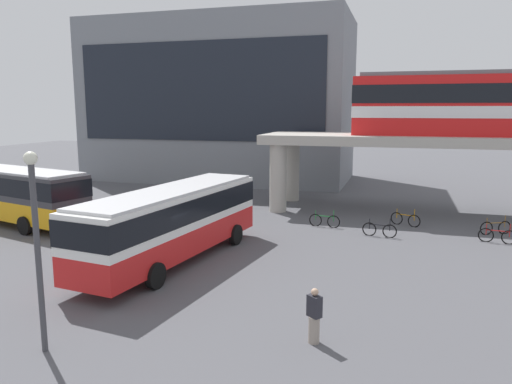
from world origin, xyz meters
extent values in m
plane|color=#515156|center=(0.00, 10.00, 0.00)|extent=(120.00, 120.00, 0.00)
cube|color=slate|center=(-7.23, 26.22, 7.33)|extent=(24.12, 10.91, 14.65)
cube|color=black|center=(-7.23, 20.71, 8.06)|extent=(21.71, 0.10, 8.21)
cube|color=#ADA89E|center=(15.65, 14.52, 4.67)|extent=(29.98, 5.73, 0.60)
cylinder|color=#ADA89E|center=(1.86, 12.46, 2.18)|extent=(1.10, 1.10, 4.37)
cylinder|color=#ADA89E|center=(1.86, 16.59, 2.18)|extent=(1.10, 1.10, 4.37)
cube|color=red|center=(0.07, 0.86, 1.05)|extent=(3.99, 11.24, 1.10)
cube|color=white|center=(0.07, 0.86, 2.35)|extent=(3.99, 11.24, 1.50)
cube|color=black|center=(0.07, 0.86, 2.43)|extent=(4.03, 11.28, 0.96)
cube|color=silver|center=(0.07, 0.86, 3.16)|extent=(3.79, 10.68, 0.12)
cylinder|color=black|center=(-0.69, 4.51, 0.50)|extent=(0.41, 1.03, 1.00)
cylinder|color=black|center=(1.79, 4.17, 0.50)|extent=(0.41, 1.03, 1.00)
cylinder|color=black|center=(-1.59, -2.02, 0.50)|extent=(0.41, 1.03, 1.00)
cylinder|color=black|center=(0.88, -2.37, 0.50)|extent=(0.41, 1.03, 1.00)
cube|color=orange|center=(-12.18, 4.78, 1.05)|extent=(11.27, 5.27, 1.10)
cube|color=#333338|center=(-12.18, 4.78, 2.35)|extent=(11.27, 5.27, 1.50)
cube|color=black|center=(-12.18, 4.78, 2.43)|extent=(11.32, 5.32, 0.96)
cube|color=silver|center=(-12.18, 4.78, 3.16)|extent=(10.71, 5.01, 0.12)
cylinder|color=black|center=(-9.53, 2.77, 0.50)|extent=(1.04, 0.53, 1.00)
cylinder|color=black|center=(-8.88, 5.19, 0.50)|extent=(1.04, 0.53, 1.00)
torus|color=black|center=(5.94, 9.00, 0.34)|extent=(0.74, 0.14, 0.74)
torus|color=black|center=(4.90, 9.12, 0.34)|extent=(0.74, 0.14, 0.74)
cylinder|color=#1E7F33|center=(5.42, 9.06, 0.62)|extent=(1.05, 0.17, 0.05)
cylinder|color=#1E7F33|center=(4.90, 9.12, 0.64)|extent=(0.04, 0.04, 0.55)
cylinder|color=#1E7F33|center=(5.94, 9.00, 0.69)|extent=(0.04, 0.04, 0.65)
torus|color=black|center=(9.02, 7.66, 0.34)|extent=(0.74, 0.16, 0.74)
torus|color=black|center=(7.98, 7.81, 0.34)|extent=(0.74, 0.16, 0.74)
cylinder|color=black|center=(8.50, 7.73, 0.62)|extent=(1.05, 0.20, 0.05)
cylinder|color=black|center=(7.98, 7.81, 0.64)|extent=(0.04, 0.04, 0.55)
cylinder|color=black|center=(9.02, 7.66, 0.69)|extent=(0.04, 0.04, 0.65)
torus|color=black|center=(14.89, 10.21, 0.34)|extent=(0.70, 0.37, 0.74)
torus|color=black|center=(13.93, 9.77, 0.34)|extent=(0.70, 0.37, 0.74)
cylinder|color=#996626|center=(14.41, 9.99, 0.62)|extent=(0.97, 0.49, 0.05)
cylinder|color=#996626|center=(13.93, 9.77, 0.64)|extent=(0.04, 0.04, 0.55)
cylinder|color=#996626|center=(14.89, 10.21, 0.69)|extent=(0.04, 0.04, 0.65)
torus|color=black|center=(10.29, 10.47, 0.34)|extent=(0.70, 0.36, 0.74)
torus|color=black|center=(9.34, 10.91, 0.34)|extent=(0.70, 0.36, 0.74)
cylinder|color=orange|center=(9.81, 10.69, 0.62)|extent=(0.98, 0.48, 0.05)
cylinder|color=orange|center=(9.34, 10.91, 0.64)|extent=(0.04, 0.04, 0.55)
cylinder|color=orange|center=(10.29, 10.47, 0.69)|extent=(0.04, 0.04, 0.65)
torus|color=black|center=(14.72, 8.05, 0.34)|extent=(0.74, 0.17, 0.74)
torus|color=black|center=(13.68, 8.21, 0.34)|extent=(0.74, 0.17, 0.74)
cylinder|color=#B21E1E|center=(14.20, 8.13, 0.62)|extent=(1.05, 0.21, 0.05)
cylinder|color=#B21E1E|center=(13.68, 8.21, 0.64)|extent=(0.04, 0.04, 0.55)
cylinder|color=#B21E1E|center=(14.72, 8.05, 0.69)|extent=(0.04, 0.04, 0.65)
cylinder|color=navy|center=(-2.31, 10.94, 0.43)|extent=(0.32, 0.32, 0.85)
cube|color=#26262D|center=(-2.31, 10.94, 1.19)|extent=(0.30, 0.42, 0.67)
sphere|color=tan|center=(-2.31, 10.94, 1.64)|extent=(0.23, 0.23, 0.23)
cylinder|color=gray|center=(7.24, -4.93, 0.39)|extent=(0.32, 0.32, 0.79)
cube|color=#26262D|center=(7.24, -4.93, 1.10)|extent=(0.48, 0.45, 0.62)
sphere|color=tan|center=(7.24, -4.93, 1.52)|extent=(0.21, 0.21, 0.21)
cylinder|color=#33663F|center=(-4.53, 10.17, 0.42)|extent=(0.32, 0.32, 0.83)
cube|color=navy|center=(-4.53, 10.17, 1.16)|extent=(0.48, 0.45, 0.66)
sphere|color=tan|center=(-4.53, 10.17, 1.60)|extent=(0.23, 0.23, 0.23)
cylinder|color=#3F3F44|center=(0.21, -7.51, 2.59)|extent=(0.16, 0.16, 5.18)
sphere|color=silver|center=(0.21, -7.51, 5.33)|extent=(0.36, 0.36, 0.36)
camera|label=1|loc=(9.36, -17.93, 6.59)|focal=34.35mm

